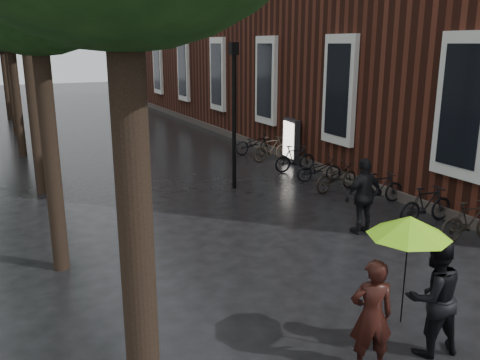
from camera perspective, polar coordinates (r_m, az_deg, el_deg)
brick_building at (r=27.60m, az=8.49°, el=18.03°), size 10.20×33.20×12.00m
person_burgundy at (r=7.52m, az=14.54°, el=-14.55°), size 0.72×0.60×1.69m
person_black at (r=8.15m, az=20.87°, el=-12.14°), size 1.00×0.84×1.82m
lime_umbrella at (r=7.41m, az=18.48°, el=-4.96°), size 1.16×1.16×1.71m
pedestrian_walking at (r=12.62m, az=13.74°, el=-1.77°), size 1.11×0.50×1.87m
parked_bicycles at (r=16.98m, az=9.63°, el=1.14°), size 2.06×11.54×1.00m
ad_lightbox at (r=19.91m, az=5.75°, el=4.44°), size 0.26×1.12×1.68m
lamp_post at (r=15.78m, az=-0.68°, el=8.73°), size 0.23×0.23×4.54m
cycle_sign at (r=21.91m, az=-21.62°, el=6.45°), size 0.13×0.44×2.43m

